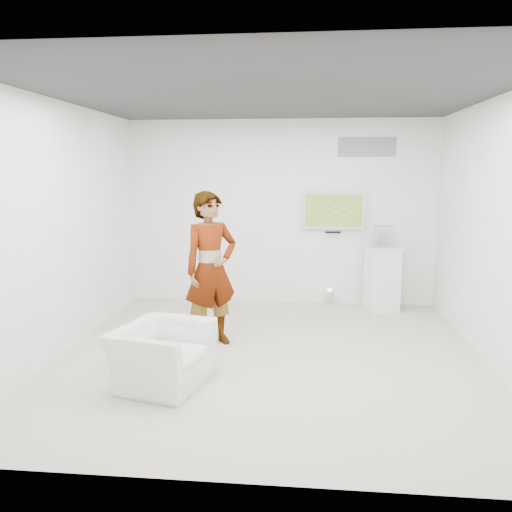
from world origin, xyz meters
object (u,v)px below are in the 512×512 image
object	(u,v)px
person	(211,269)
pedestal	(382,278)
armchair	(162,355)
tv	(333,210)
floor_uplight	(330,297)

from	to	relation	value
person	pedestal	bearing A→B (deg)	-0.40
person	armchair	bearing A→B (deg)	-140.62
person	armchair	world-z (taller)	person
tv	floor_uplight	bearing A→B (deg)	-105.48
person	armchair	xyz separation A→B (m)	(-0.28, -1.24, -0.66)
tv	armchair	world-z (taller)	tv
tv	person	size ratio (longest dim) A/B	0.52
tv	armchair	size ratio (longest dim) A/B	1.05
pedestal	armchair	bearing A→B (deg)	-131.08
armchair	person	bearing A→B (deg)	1.54
person	floor_uplight	distance (m)	2.69
armchair	pedestal	bearing A→B (deg)	-26.67
pedestal	floor_uplight	distance (m)	0.90
floor_uplight	pedestal	bearing A→B (deg)	-13.22
floor_uplight	person	bearing A→B (deg)	-128.29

